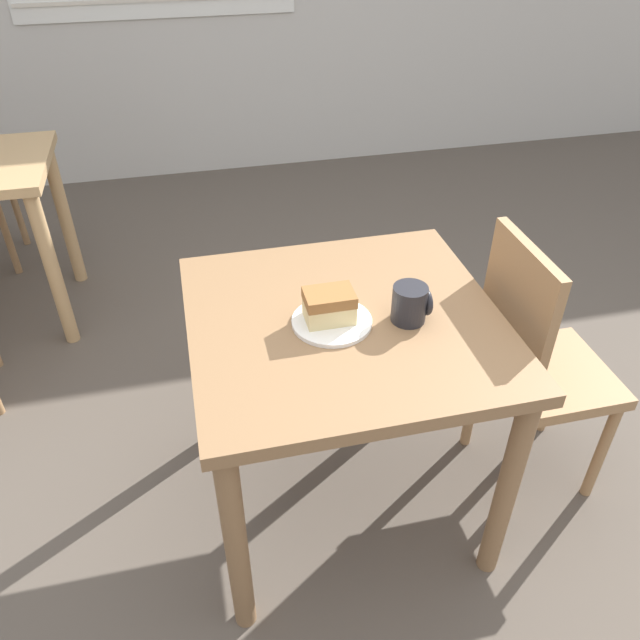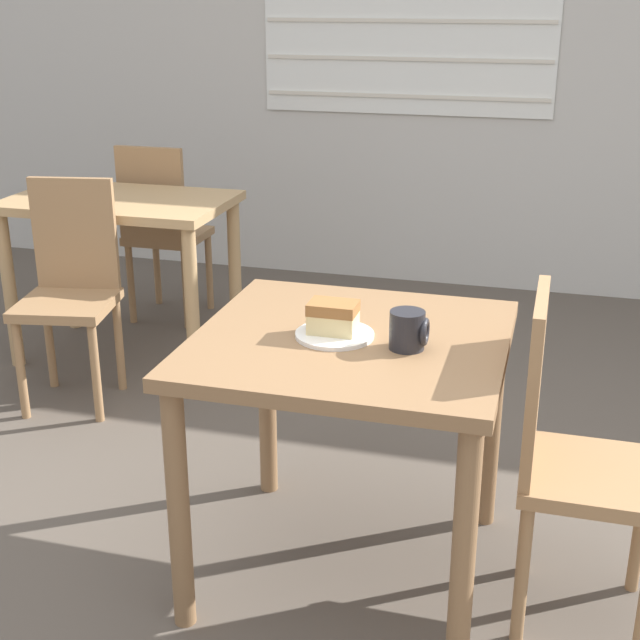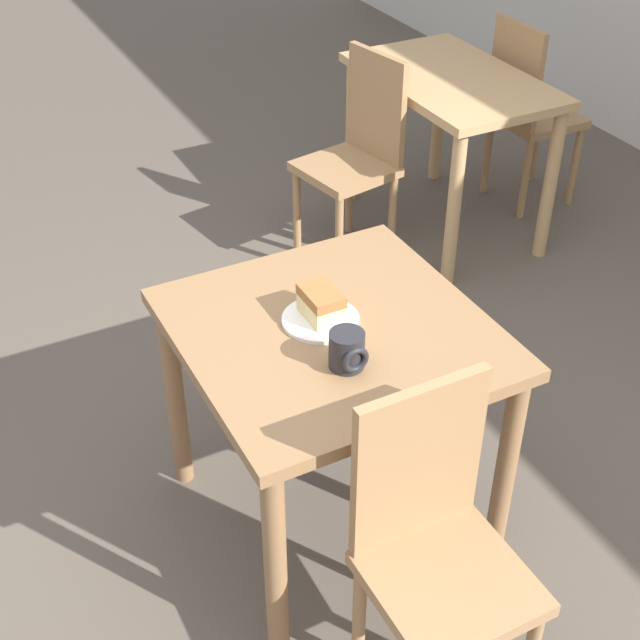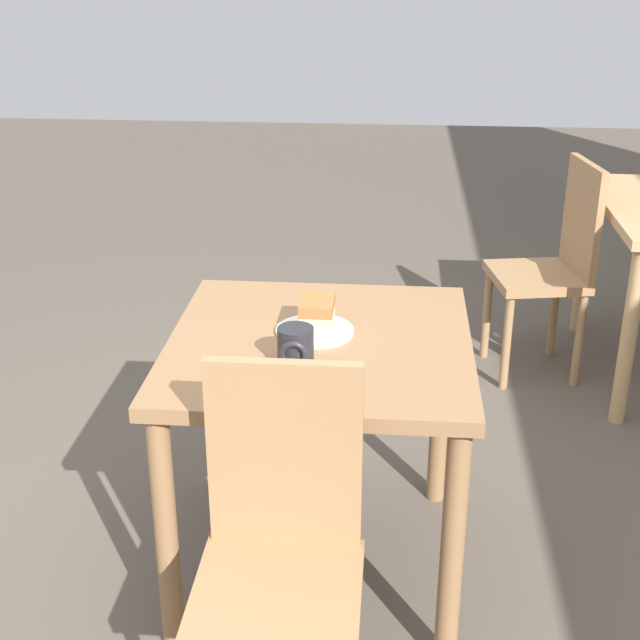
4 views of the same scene
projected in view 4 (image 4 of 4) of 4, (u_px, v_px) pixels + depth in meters
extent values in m
plane|color=brown|center=(264.00, 586.00, 2.63)|extent=(14.00, 14.00, 0.00)
cube|color=olive|center=(320.00, 346.00, 2.44)|extent=(0.85, 0.83, 0.04)
cylinder|color=olive|center=(221.00, 397.00, 2.96)|extent=(0.06, 0.06, 0.71)
cylinder|color=olive|center=(166.00, 535.00, 2.27)|extent=(0.06, 0.06, 0.71)
cylinder|color=olive|center=(440.00, 406.00, 2.90)|extent=(0.06, 0.06, 0.71)
cylinder|color=olive|center=(452.00, 551.00, 2.22)|extent=(0.06, 0.06, 0.71)
cylinder|color=tan|center=(584.00, 259.00, 4.19)|extent=(0.06, 0.06, 0.72)
cylinder|color=tan|center=(628.00, 338.00, 3.38)|extent=(0.06, 0.06, 0.72)
cube|color=#9E754C|center=(277.00, 595.00, 1.95)|extent=(0.37, 0.37, 0.04)
cylinder|color=#9E754C|center=(225.00, 623.00, 2.19)|extent=(0.04, 0.04, 0.42)
cylinder|color=#9E754C|center=(350.00, 630.00, 2.17)|extent=(0.04, 0.04, 0.42)
cube|color=#9E754C|center=(285.00, 455.00, 2.00)|extent=(0.03, 0.35, 0.47)
cube|color=#9E754C|center=(536.00, 277.00, 3.76)|extent=(0.43, 0.43, 0.04)
cylinder|color=#9E754C|center=(487.00, 314.00, 3.97)|extent=(0.04, 0.04, 0.42)
cylinder|color=#9E754C|center=(507.00, 343.00, 3.69)|extent=(0.04, 0.04, 0.42)
cylinder|color=#9E754C|center=(554.00, 311.00, 4.00)|extent=(0.04, 0.04, 0.42)
cylinder|color=#9E754C|center=(579.00, 340.00, 3.72)|extent=(0.04, 0.04, 0.42)
cube|color=#9E754C|center=(582.00, 218.00, 3.67)|extent=(0.35, 0.09, 0.47)
cylinder|color=white|center=(315.00, 331.00, 2.47)|extent=(0.22, 0.22, 0.01)
cube|color=#E5CC89|center=(317.00, 319.00, 2.46)|extent=(0.13, 0.09, 0.05)
cube|color=#936033|center=(317.00, 305.00, 2.44)|extent=(0.13, 0.09, 0.03)
cylinder|color=#232328|center=(296.00, 347.00, 2.26)|extent=(0.09, 0.09, 0.10)
torus|color=#232328|center=(294.00, 355.00, 2.22)|extent=(0.02, 0.08, 0.08)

